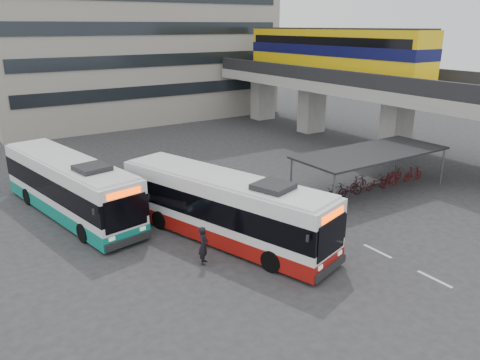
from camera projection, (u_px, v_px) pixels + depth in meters
ground at (294, 240)px, 22.63m from camera, size 120.00×120.00×0.00m
viaduct at (345, 69)px, 40.62m from camera, size 8.00×32.00×9.68m
bike_shelter at (369, 171)px, 29.02m from camera, size 10.00×4.00×2.54m
office_block at (127, 0)px, 50.35m from camera, size 30.00×15.00×25.00m
road_markings at (377, 251)px, 21.55m from camera, size 0.15×7.60×0.01m
bus_main at (223, 208)px, 22.36m from camera, size 5.91×11.87×3.44m
bus_teal at (70, 187)px, 25.25m from camera, size 4.60×11.84×3.42m
pedestrian at (204, 245)px, 20.19m from camera, size 0.72×0.75×1.73m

